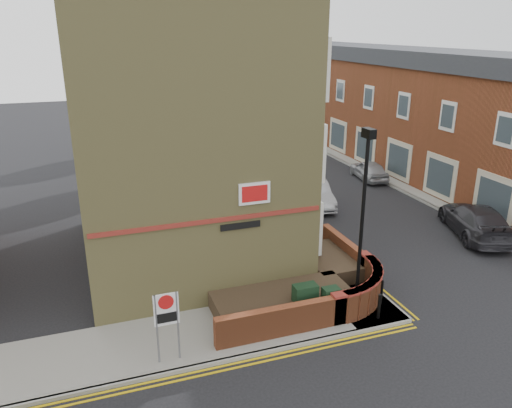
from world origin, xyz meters
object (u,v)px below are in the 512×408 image
object	(u,v)px
zone_sign	(167,315)
utility_cabinet_large	(305,301)
lamppost	(362,222)
silver_car_near	(314,193)

from	to	relation	value
zone_sign	utility_cabinet_large	bearing A→B (deg)	9.69
lamppost	silver_car_near	size ratio (longest dim) A/B	1.50
utility_cabinet_large	silver_car_near	distance (m)	11.63
utility_cabinet_large	zone_sign	distance (m)	4.86
lamppost	zone_sign	bearing A→B (deg)	-173.93
silver_car_near	lamppost	bearing A→B (deg)	-97.27
utility_cabinet_large	zone_sign	bearing A→B (deg)	-170.31
utility_cabinet_large	zone_sign	world-z (taller)	zone_sign
lamppost	silver_car_near	bearing A→B (deg)	71.98
lamppost	utility_cabinet_large	distance (m)	3.24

